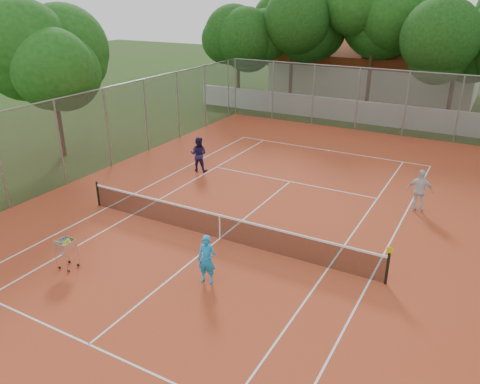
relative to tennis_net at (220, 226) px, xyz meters
The scene contains 12 objects.
ground 0.51m from the tennis_net, ahead, with size 120.00×120.00×0.00m, color #1A320D.
court_pad 0.50m from the tennis_net, ahead, with size 18.00×34.00×0.02m, color #B14322.
court_lines 0.49m from the tennis_net, ahead, with size 10.98×23.78×0.01m, color white.
tennis_net is the anchor object (origin of this frame).
perimeter_fence 1.49m from the tennis_net, ahead, with size 18.00×34.00×4.00m, color slate.
boundary_wall 19.00m from the tennis_net, 90.00° to the left, with size 26.00×0.30×1.50m, color silver.
clubhouse 29.12m from the tennis_net, 93.95° to the left, with size 16.40×9.00×4.40m, color beige.
tropical_trees 22.45m from the tennis_net, 90.00° to the left, with size 29.00×19.00×10.00m, color #0F360D.
player_near 2.79m from the tennis_net, 66.68° to the right, with size 0.57×0.38×1.57m, color #1A96E4.
player_far_left 7.21m from the tennis_net, 129.65° to the left, with size 0.85×0.66×1.75m, color #20194B.
player_far_right 8.36m from the tennis_net, 45.69° to the left, with size 1.04×0.43×1.77m, color silver.
ball_hopper 5.22m from the tennis_net, 128.57° to the right, with size 0.53×0.53×1.10m, color silver.
Camera 1 is at (7.91, -12.75, 8.20)m, focal length 35.00 mm.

